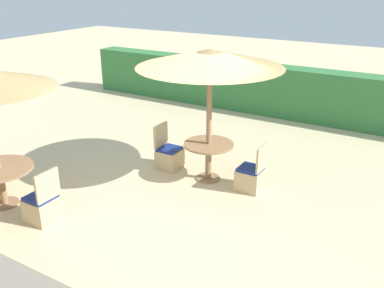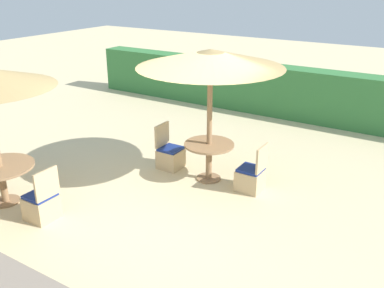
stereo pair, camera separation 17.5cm
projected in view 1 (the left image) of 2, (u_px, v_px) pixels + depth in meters
The scene contains 8 objects.
ground_plane at pixel (175, 201), 7.67m from camera, with size 40.00×40.00×0.00m, color beige.
hedge_row at pixel (286, 92), 12.00m from camera, with size 13.00×0.70×1.40m, color #387A3D.
round_table_front_left at pixel (0, 175), 7.35m from camera, with size 1.15×1.15×0.71m.
patio_chair_front_left_east at pixel (42, 206), 6.99m from camera, with size 0.46×0.46×0.93m.
parasol_center at pixel (210, 59), 7.62m from camera, with size 2.69×2.69×2.56m.
round_table_center at pixel (209, 152), 8.29m from camera, with size 0.97×0.97×0.76m.
patio_chair_center_west at pixel (169, 156), 8.90m from camera, with size 0.46×0.46×0.93m.
patio_chair_center_east at pixel (251, 177), 8.00m from camera, with size 0.46×0.46×0.93m.
Camera 1 is at (3.70, -5.63, 3.81)m, focal length 40.00 mm.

